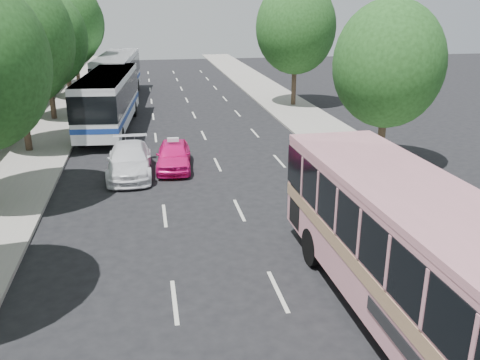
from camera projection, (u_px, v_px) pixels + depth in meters
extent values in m
plane|color=black|center=(231.00, 261.00, 16.00)|extent=(120.00, 120.00, 0.00)
cube|color=#9E998E|center=(51.00, 126.00, 33.05)|extent=(4.00, 90.00, 0.15)
cube|color=#9E998E|center=(302.00, 116.00, 35.99)|extent=(4.00, 90.00, 0.12)
cube|color=#9E998E|center=(20.00, 114.00, 32.47)|extent=(0.30, 90.00, 1.50)
cylinder|color=#38281E|center=(25.00, 118.00, 26.85)|extent=(0.36, 0.36, 3.80)
ellipsoid|color=#1D4117|center=(14.00, 40.00, 25.52)|extent=(6.00, 6.00, 6.90)
sphere|color=#1D4117|center=(17.00, 15.00, 24.91)|extent=(3.90, 3.90, 3.90)
cylinder|color=#38281E|center=(52.00, 95.00, 34.33)|extent=(0.36, 0.36, 3.50)
ellipsoid|color=#1D4117|center=(45.00, 39.00, 33.11)|extent=(5.52, 5.52, 6.35)
sphere|color=#1D4117|center=(48.00, 21.00, 32.54)|extent=(3.59, 3.59, 3.59)
cylinder|color=#38281E|center=(68.00, 75.00, 41.69)|extent=(0.36, 0.36, 3.99)
ellipsoid|color=#1D4117|center=(62.00, 22.00, 40.29)|extent=(6.30, 6.30, 7.24)
sphere|color=#1D4117|center=(65.00, 5.00, 39.67)|extent=(4.09, 4.09, 4.09)
cylinder|color=#38281E|center=(77.00, 66.00, 49.12)|extent=(0.36, 0.36, 3.72)
ellipsoid|color=#1D4117|center=(73.00, 23.00, 47.81)|extent=(5.88, 5.88, 6.76)
sphere|color=#1D4117|center=(75.00, 10.00, 47.22)|extent=(3.82, 3.82, 3.82)
cylinder|color=#38281E|center=(381.00, 136.00, 24.38)|extent=(0.36, 0.36, 3.23)
ellipsoid|color=#1D4117|center=(388.00, 64.00, 23.25)|extent=(5.10, 5.10, 5.87)
sphere|color=#1D4117|center=(402.00, 41.00, 22.71)|extent=(3.32, 3.31, 3.31)
cylinder|color=#38281E|center=(294.00, 81.00, 39.18)|extent=(0.36, 0.36, 3.80)
ellipsoid|color=#1D4117|center=(296.00, 27.00, 37.85)|extent=(6.00, 6.00, 6.90)
sphere|color=#1D4117|center=(303.00, 11.00, 37.24)|extent=(3.90, 3.90, 3.90)
cube|color=#D18794|center=(412.00, 248.00, 12.24)|extent=(3.02, 11.28, 3.01)
cube|color=#9E7A59|center=(410.00, 261.00, 12.36)|extent=(3.06, 11.30, 0.39)
cube|color=black|center=(414.00, 228.00, 12.06)|extent=(3.07, 11.31, 1.23)
cube|color=#D18794|center=(419.00, 194.00, 11.77)|extent=(3.04, 11.30, 0.18)
cylinder|color=black|center=(313.00, 247.00, 15.62)|extent=(0.36, 1.17, 1.17)
cylinder|color=black|center=(388.00, 240.00, 16.09)|extent=(0.36, 1.17, 1.17)
imported|color=#EF147E|center=(174.00, 155.00, 24.61)|extent=(1.95, 4.14, 1.37)
imported|color=white|center=(130.00, 160.00, 23.74)|extent=(2.04, 4.93, 1.43)
cube|color=white|center=(109.00, 98.00, 31.85)|extent=(3.47, 11.90, 2.98)
cube|color=black|center=(108.00, 92.00, 31.72)|extent=(3.52, 11.93, 1.47)
cube|color=navy|center=(110.00, 110.00, 32.10)|extent=(3.51, 11.92, 0.29)
cube|color=white|center=(107.00, 75.00, 31.37)|extent=(3.49, 11.92, 0.14)
cylinder|color=black|center=(102.00, 110.00, 35.72)|extent=(0.40, 1.10, 1.08)
cylinder|color=black|center=(134.00, 109.00, 35.93)|extent=(0.40, 1.10, 1.08)
cylinder|color=black|center=(81.00, 138.00, 28.38)|extent=(0.40, 1.10, 1.08)
cylinder|color=black|center=(121.00, 137.00, 28.59)|extent=(0.40, 1.10, 1.08)
cube|color=silver|center=(118.00, 74.00, 42.14)|extent=(3.51, 12.21, 3.06)
cube|color=black|center=(117.00, 69.00, 42.02)|extent=(3.56, 12.24, 1.51)
cube|color=navy|center=(119.00, 83.00, 42.40)|extent=(3.55, 12.23, 0.30)
cube|color=silver|center=(116.00, 56.00, 41.66)|extent=(3.53, 12.23, 0.14)
cylinder|color=black|center=(112.00, 85.00, 46.12)|extent=(0.41, 1.13, 1.10)
cylinder|color=black|center=(137.00, 85.00, 46.34)|extent=(0.41, 1.13, 1.10)
cylinder|color=black|center=(98.00, 101.00, 38.58)|extent=(0.41, 1.13, 1.10)
cylinder|color=black|center=(128.00, 101.00, 38.81)|extent=(0.41, 1.13, 1.10)
cube|color=silver|center=(173.00, 140.00, 24.36)|extent=(0.56, 0.23, 0.18)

